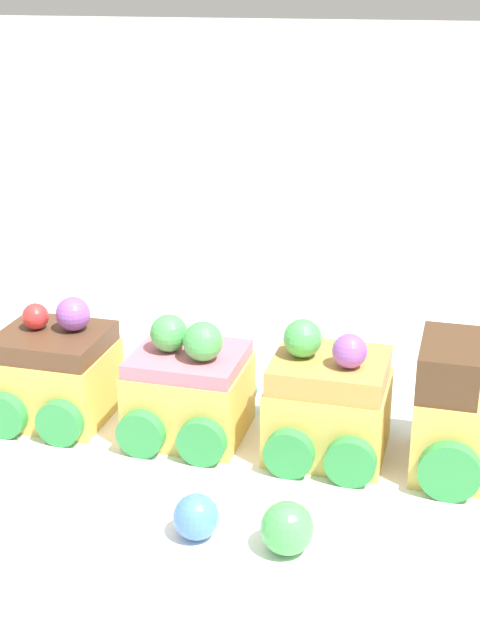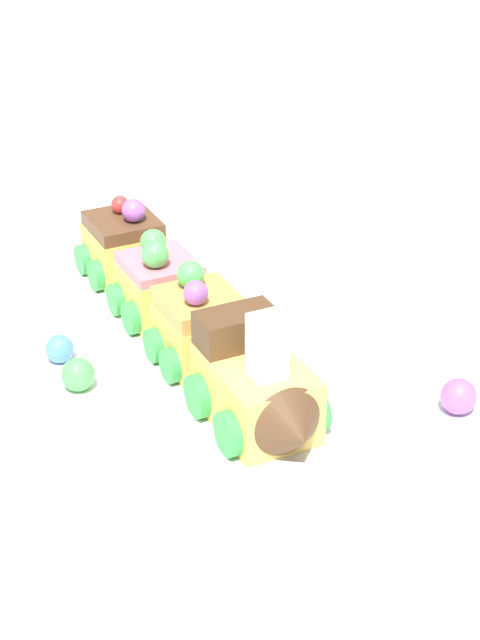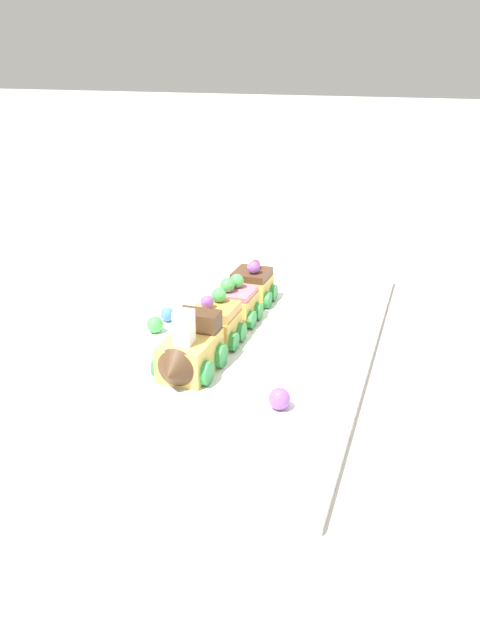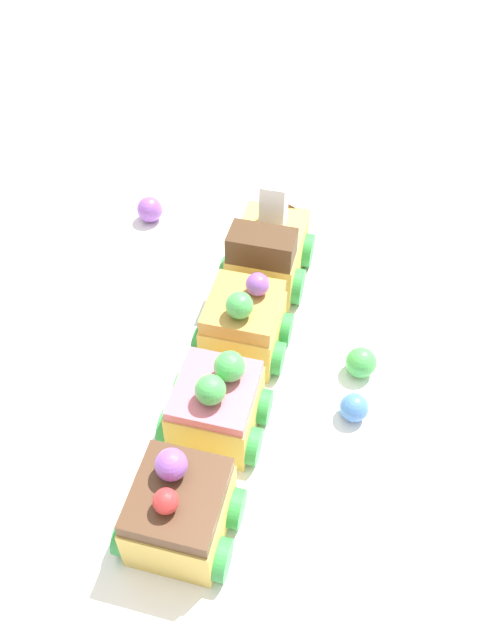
% 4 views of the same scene
% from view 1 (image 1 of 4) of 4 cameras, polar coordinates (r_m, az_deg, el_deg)
% --- Properties ---
extents(ground_plane, '(10.00, 10.00, 0.00)m').
position_cam_1_polar(ground_plane, '(0.54, 4.64, -7.09)').
color(ground_plane, beige).
extents(display_board, '(0.66, 0.34, 0.01)m').
position_cam_1_polar(display_board, '(0.53, 4.66, -6.52)').
color(display_board, white).
rests_on(display_board, ground_plane).
extents(cake_car_caramel, '(0.06, 0.07, 0.07)m').
position_cam_1_polar(cake_car_caramel, '(0.48, 5.68, -5.39)').
color(cake_car_caramel, '#E0BC56').
rests_on(cake_car_caramel, display_board).
extents(cake_car_strawberry, '(0.06, 0.07, 0.07)m').
position_cam_1_polar(cake_car_strawberry, '(0.50, -3.28, -4.51)').
color(cake_car_strawberry, '#E0BC56').
rests_on(cake_car_strawberry, display_board).
extents(cake_car_chocolate, '(0.06, 0.07, 0.07)m').
position_cam_1_polar(cake_car_chocolate, '(0.53, -11.69, -3.38)').
color(cake_car_chocolate, '#E0BC56').
rests_on(cake_car_chocolate, display_board).
extents(gumball_blue, '(0.02, 0.02, 0.02)m').
position_cam_1_polar(gumball_blue, '(0.42, -2.83, -12.47)').
color(gumball_blue, '#4C84E0').
rests_on(gumball_blue, display_board).
extents(gumball_green, '(0.02, 0.02, 0.02)m').
position_cam_1_polar(gumball_green, '(0.41, 3.03, -13.16)').
color(gumball_green, '#4CBC56').
rests_on(gumball_green, display_board).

